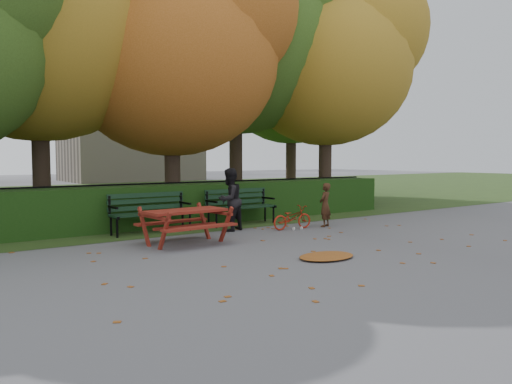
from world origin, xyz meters
TOP-DOWN VIEW (x-y plane):
  - ground at (0.00, 0.00)m, footprint 90.00×90.00m
  - grass_strip at (0.00, 14.00)m, footprint 90.00×90.00m
  - building_right at (8.00, 28.00)m, footprint 9.00×6.00m
  - hedge at (0.00, 4.50)m, footprint 13.00×0.90m
  - iron_fence at (0.00, 5.30)m, footprint 14.00×0.04m
  - tree_b at (-2.44, 6.75)m, footprint 6.72×6.40m
  - tree_c at (0.83, 5.96)m, footprint 6.30×6.00m
  - tree_d at (3.88, 7.23)m, footprint 7.14×6.80m
  - tree_e at (6.52, 5.77)m, footprint 6.09×5.80m
  - tree_g at (8.33, 9.76)m, footprint 6.30×6.00m
  - bench_left at (-1.30, 3.70)m, footprint 1.80×0.57m
  - bench_right at (1.10, 3.70)m, footprint 1.80×0.57m
  - picnic_table at (-1.33, 1.96)m, footprint 1.64×1.36m
  - leaf_pile at (-0.08, -0.63)m, footprint 1.03×0.71m
  - leaf_scatter at (0.00, 0.30)m, footprint 9.00×5.70m
  - child at (2.52, 2.13)m, footprint 0.45×0.38m
  - adult at (0.28, 2.90)m, footprint 0.84×0.75m
  - bicycle at (1.60, 2.27)m, footprint 1.06×0.43m

SIDE VIEW (x-z plane):
  - ground at x=0.00m, z-range 0.00..0.00m
  - grass_strip at x=0.00m, z-range 0.01..0.01m
  - leaf_scatter at x=0.00m, z-range 0.00..0.01m
  - leaf_pile at x=-0.08m, z-range 0.00..0.07m
  - bicycle at x=1.60m, z-range 0.00..0.55m
  - hedge at x=0.00m, z-range 0.00..1.00m
  - bench_left at x=-1.30m, z-range 0.08..0.96m
  - bench_right at x=1.10m, z-range 0.08..0.96m
  - picnic_table at x=-1.33m, z-range 0.14..0.90m
  - child at x=2.52m, z-range 0.00..1.06m
  - iron_fence at x=0.00m, z-range 0.03..1.05m
  - adult at x=0.28m, z-range 0.00..1.43m
  - tree_c at x=0.83m, z-range 0.82..8.82m
  - tree_e at x=6.52m, z-range 1.01..9.16m
  - tree_g at x=8.33m, z-range 1.10..9.65m
  - tree_b at x=-2.44m, z-range 1.01..9.80m
  - tree_d at x=3.88m, z-range 1.19..10.77m
  - building_right at x=8.00m, z-range 0.00..12.00m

